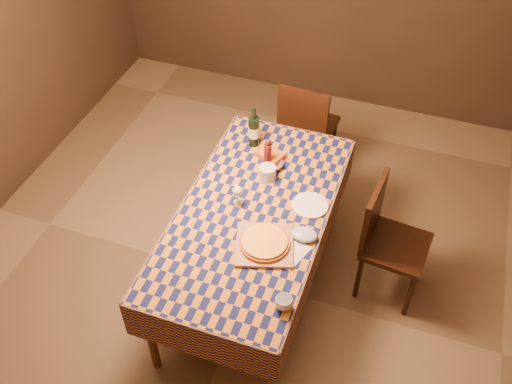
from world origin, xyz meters
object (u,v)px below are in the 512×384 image
dining_table (253,219)px  white_plate (310,205)px  pizza (265,242)px  cutting_board (265,245)px  bowl (274,165)px  chair_far (306,125)px  wine_bottle (254,131)px  chair_right (386,235)px

dining_table → white_plate: bearing=26.9°
pizza → dining_table: bearing=122.7°
cutting_board → pizza: (-0.00, 0.00, 0.03)m
bowl → chair_far: chair_far is taller
wine_bottle → chair_right: 1.18m
dining_table → chair_far: size_ratio=1.98×
wine_bottle → bowl: bearing=-42.2°
pizza → chair_right: chair_right is taller
chair_right → wine_bottle: bearing=162.7°
wine_bottle → white_plate: bearing=-40.4°
pizza → wine_bottle: wine_bottle is taller
dining_table → wine_bottle: bearing=109.2°
cutting_board → pizza: bearing=153.4°
pizza → chair_far: size_ratio=0.43×
white_plate → chair_far: size_ratio=0.26×
white_plate → chair_right: chair_right is taller
wine_bottle → chair_right: bearing=-17.3°
pizza → wine_bottle: bearing=113.3°
bowl → wine_bottle: 0.31m
cutting_board → pizza: 0.03m
wine_bottle → chair_far: (0.23, 0.66, -0.37)m
bowl → white_plate: (0.34, -0.28, -0.01)m
bowl → chair_far: bearing=89.1°
chair_right → dining_table: bearing=-160.1°
dining_table → pizza: size_ratio=4.56×
white_plate → chair_far: chair_far is taller
dining_table → chair_far: chair_far is taller
pizza → white_plate: size_ratio=1.70×
cutting_board → bowl: 0.71m
dining_table → wine_bottle: size_ratio=5.62×
dining_table → cutting_board: size_ratio=5.34×
white_plate → dining_table: bearing=-153.1°
pizza → chair_right: 0.92m
dining_table → pizza: 0.32m
cutting_board → white_plate: cutting_board is taller
chair_right → white_plate: bearing=-165.0°
chair_right → bowl: bearing=170.8°
chair_far → chair_right: (0.84, -0.99, 0.00)m
bowl → chair_far: size_ratio=0.15×
dining_table → white_plate: 0.38m
dining_table → cutting_board: cutting_board is taller
pizza → chair_far: chair_far is taller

